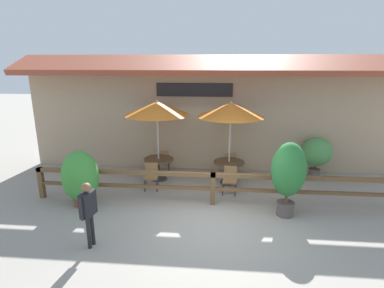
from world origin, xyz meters
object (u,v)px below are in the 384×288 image
(chair_middle_wallside, at_px, (230,162))
(potted_plant_tall_tropical, at_px, (316,152))
(patio_umbrella_near, at_px, (157,108))
(potted_plant_entrance_palm, at_px, (80,177))
(chair_near_wallside, at_px, (163,159))
(patio_umbrella_middle, at_px, (231,110))
(dining_table_middle, at_px, (229,166))
(dining_table_near, at_px, (159,163))
(chair_middle_streetside, at_px, (230,179))
(pedestrian, at_px, (88,206))
(potted_plant_broad_leaf, at_px, (288,173))
(chair_near_streetside, at_px, (151,175))

(chair_middle_wallside, relative_size, potted_plant_tall_tropical, 0.59)
(patio_umbrella_near, height_order, potted_plant_entrance_palm, patio_umbrella_near)
(chair_near_wallside, relative_size, potted_plant_tall_tropical, 0.59)
(patio_umbrella_middle, xyz_separation_m, chair_middle_wallside, (0.08, 0.80, -2.03))
(dining_table_middle, height_order, potted_plant_entrance_palm, potted_plant_entrance_palm)
(dining_table_near, bearing_deg, potted_plant_entrance_palm, -130.75)
(chair_middle_streetside, xyz_separation_m, pedestrian, (-3.15, -3.12, 0.50))
(potted_plant_broad_leaf, bearing_deg, potted_plant_entrance_palm, 178.84)
(chair_near_streetside, bearing_deg, chair_middle_streetside, -8.10)
(patio_umbrella_middle, relative_size, chair_middle_streetside, 3.28)
(chair_near_wallside, bearing_deg, potted_plant_entrance_palm, 45.25)
(chair_near_streetside, relative_size, patio_umbrella_middle, 0.30)
(potted_plant_broad_leaf, distance_m, potted_plant_entrance_palm, 5.67)
(chair_middle_streetside, height_order, pedestrian, pedestrian)
(patio_umbrella_near, xyz_separation_m, chair_middle_wallside, (2.48, 0.70, -2.03))
(chair_middle_wallside, distance_m, pedestrian, 5.74)
(patio_umbrella_middle, distance_m, potted_plant_tall_tropical, 3.57)
(dining_table_middle, distance_m, potted_plant_broad_leaf, 2.63)
(dining_table_middle, bearing_deg, chair_middle_wallside, 84.51)
(patio_umbrella_middle, height_order, chair_middle_streetside, patio_umbrella_middle)
(patio_umbrella_near, height_order, dining_table_middle, patio_umbrella_near)
(potted_plant_broad_leaf, bearing_deg, patio_umbrella_middle, 124.37)
(dining_table_middle, bearing_deg, patio_umbrella_near, 177.56)
(dining_table_near, bearing_deg, pedestrian, -100.29)
(dining_table_near, relative_size, pedestrian, 0.68)
(patio_umbrella_near, relative_size, pedestrian, 1.83)
(pedestrian, bearing_deg, potted_plant_broad_leaf, -59.28)
(patio_umbrella_near, distance_m, potted_plant_entrance_palm, 3.23)
(chair_near_streetside, distance_m, potted_plant_broad_leaf, 4.24)
(potted_plant_entrance_palm, distance_m, pedestrian, 2.21)
(chair_near_wallside, xyz_separation_m, potted_plant_tall_tropical, (5.46, -0.04, 0.43))
(chair_middle_streetside, bearing_deg, patio_umbrella_near, 166.46)
(potted_plant_entrance_palm, xyz_separation_m, potted_plant_tall_tropical, (7.29, 2.86, 0.06))
(patio_umbrella_near, distance_m, chair_middle_streetside, 3.28)
(chair_near_streetside, bearing_deg, pedestrian, -106.95)
(patio_umbrella_middle, xyz_separation_m, potted_plant_tall_tropical, (3.08, 0.86, -1.60))
(chair_middle_streetside, height_order, potted_plant_tall_tropical, potted_plant_tall_tropical)
(pedestrian, bearing_deg, dining_table_middle, -29.51)
(chair_near_streetside, distance_m, pedestrian, 3.33)
(patio_umbrella_middle, bearing_deg, potted_plant_broad_leaf, -55.63)
(chair_near_streetside, height_order, potted_plant_tall_tropical, potted_plant_tall_tropical)
(chair_near_wallside, bearing_deg, chair_near_streetside, 73.80)
(pedestrian, bearing_deg, patio_umbrella_middle, -29.51)
(chair_near_streetside, relative_size, chair_middle_wallside, 1.00)
(chair_middle_wallside, bearing_deg, chair_middle_streetside, 84.51)
(chair_near_streetside, xyz_separation_m, chair_middle_streetside, (2.50, -0.11, 0.00))
(patio_umbrella_near, distance_m, dining_table_near, 1.88)
(dining_table_middle, height_order, chair_middle_streetside, chair_middle_streetside)
(patio_umbrella_near, height_order, dining_table_near, patio_umbrella_near)
(chair_middle_streetside, xyz_separation_m, potted_plant_broad_leaf, (1.43, -1.31, 0.74))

